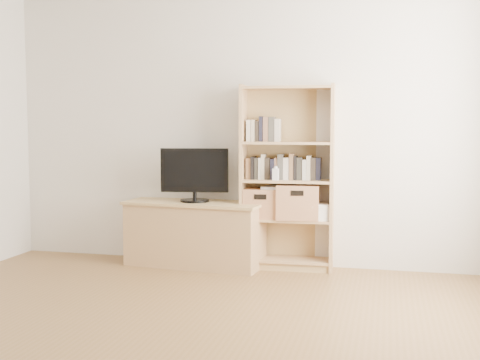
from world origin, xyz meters
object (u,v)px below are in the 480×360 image
(tv_stand, at_px, (195,235))
(baby_monitor, at_px, (276,174))
(bookshelf, at_px, (287,178))
(basket_right, at_px, (298,202))
(basket_left, at_px, (263,203))
(television, at_px, (195,175))
(laptop, at_px, (281,188))

(tv_stand, relative_size, baby_monitor, 11.93)
(baby_monitor, bearing_deg, bookshelf, 49.36)
(baby_monitor, height_order, basket_right, baby_monitor)
(bookshelf, distance_m, basket_left, 0.32)
(baby_monitor, xyz_separation_m, basket_left, (-0.13, 0.08, -0.27))
(tv_stand, xyz_separation_m, baby_monitor, (0.75, -0.01, 0.57))
(tv_stand, distance_m, television, 0.55)
(television, bearing_deg, laptop, -4.94)
(laptop, bearing_deg, basket_right, 14.50)
(laptop, bearing_deg, baby_monitor, -104.86)
(baby_monitor, bearing_deg, television, -179.28)
(television, bearing_deg, bookshelf, -4.04)
(tv_stand, relative_size, laptop, 4.04)
(basket_left, height_order, basket_right, basket_right)
(laptop, bearing_deg, bookshelf, 25.99)
(bookshelf, xyz_separation_m, laptop, (-0.05, -0.02, -0.09))
(tv_stand, bearing_deg, basket_right, 10.93)
(baby_monitor, relative_size, basket_left, 0.32)
(basket_left, xyz_separation_m, basket_right, (0.32, 0.02, 0.02))
(laptop, bearing_deg, television, -167.30)
(baby_monitor, relative_size, basket_right, 0.28)
(tv_stand, relative_size, basket_left, 3.87)
(television, relative_size, laptop, 2.02)
(tv_stand, height_order, bookshelf, bookshelf)
(baby_monitor, height_order, basket_left, baby_monitor)
(tv_stand, height_order, baby_monitor, baby_monitor)
(television, bearing_deg, baby_monitor, -10.66)
(basket_left, xyz_separation_m, laptop, (0.16, -0.00, 0.14))
(television, xyz_separation_m, laptop, (0.78, 0.07, -0.10))
(tv_stand, distance_m, basket_right, 0.99)
(tv_stand, distance_m, basket_left, 0.69)
(tv_stand, height_order, laptop, laptop)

